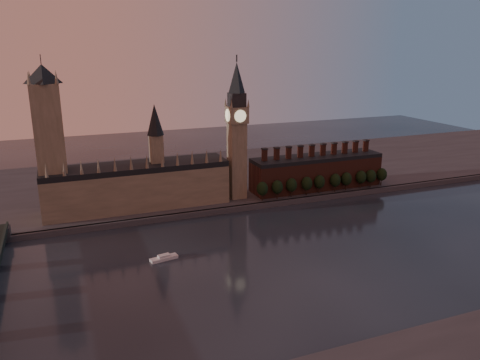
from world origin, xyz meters
The scene contains 17 objects.
ground centered at (0.00, 0.00, 0.00)m, with size 900.00×900.00×0.00m, color black.
north_bank centered at (0.00, 178.04, 2.00)m, with size 900.00×182.00×4.00m.
palace_of_westminster centered at (-64.41, 114.91, 21.63)m, with size 130.00×30.30×74.00m.
victoria_tower centered at (-120.00, 115.00, 59.09)m, with size 24.00×24.00×108.00m.
big_ben centered at (10.00, 110.00, 56.83)m, with size 15.00×15.00×107.00m.
chimney_block centered at (80.00, 110.00, 17.82)m, with size 110.00×25.00×37.00m.
embankment_tree_0 centered at (24.66, 94.77, 13.47)m, with size 8.60×8.60×14.88m.
embankment_tree_1 centered at (37.02, 94.43, 13.47)m, with size 8.60×8.60×14.88m.
embankment_tree_2 centered at (49.66, 95.49, 13.47)m, with size 8.60×8.60×14.88m.
embankment_tree_3 centered at (62.82, 94.82, 13.47)m, with size 8.60×8.60×14.88m.
embankment_tree_4 centered at (74.44, 95.26, 13.47)m, with size 8.60×8.60×14.88m.
embankment_tree_5 centered at (88.63, 94.67, 13.47)m, with size 8.60×8.60×14.88m.
embankment_tree_6 centered at (99.19, 94.73, 13.47)m, with size 8.60×8.60×14.88m.
embankment_tree_7 centered at (113.46, 94.99, 13.47)m, with size 8.60×8.60×14.88m.
embankment_tree_8 centered at (122.68, 94.31, 13.47)m, with size 8.60×8.60×14.88m.
embankment_tree_9 centered at (134.44, 95.45, 13.47)m, with size 8.60×8.60×14.88m.
river_boat centered at (-65.53, 29.35, 1.21)m, with size 16.40×7.36×3.17m.
Camera 1 is at (-114.02, -212.35, 116.80)m, focal length 35.00 mm.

